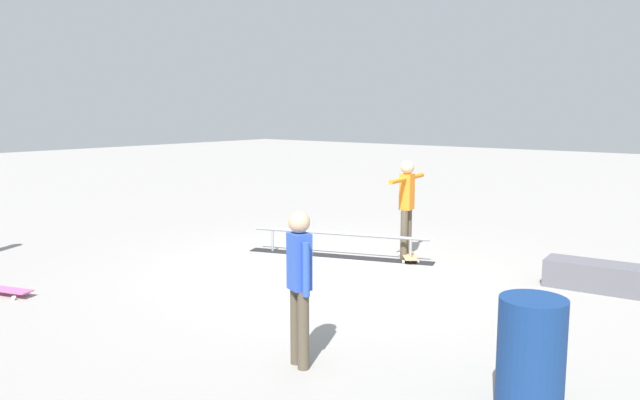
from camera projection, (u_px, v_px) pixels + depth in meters
name	position (u px, v px, depth m)	size (l,w,h in m)	color
ground_plane	(335.00, 270.00, 9.40)	(60.00, 60.00, 0.00)	gray
grind_rail	(339.00, 246.00, 10.24)	(3.02, 1.28, 0.41)	black
skate_ledge	(616.00, 279.00, 8.24)	(1.79, 0.50, 0.37)	#595960
skater_main	(407.00, 202.00, 10.01)	(0.25, 1.29, 1.60)	brown
skateboard_main	(408.00, 255.00, 10.07)	(0.66, 0.75, 0.09)	tan
bystander_blue_shirt	(299.00, 280.00, 5.77)	(0.33, 0.23, 1.48)	brown
loose_skateboard_pink	(5.00, 290.00, 8.12)	(0.82, 0.44, 0.09)	#E05993
trash_bin	(531.00, 358.00, 4.85)	(0.52, 0.52, 0.97)	navy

